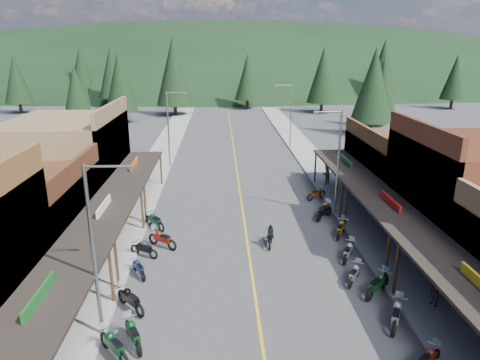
{
  "coord_description": "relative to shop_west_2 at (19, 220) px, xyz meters",
  "views": [
    {
      "loc": [
        -1.71,
        -22.47,
        12.44
      ],
      "look_at": [
        -0.28,
        7.53,
        3.0
      ],
      "focal_mm": 32.0,
      "sensor_mm": 36.0,
      "label": 1
    }
  ],
  "objects": [
    {
      "name": "ridge_hill",
      "position": [
        13.75,
        133.3,
        -2.53
      ],
      "size": [
        310.0,
        140.0,
        60.0
      ],
      "primitive_type": "ellipsoid",
      "color": "black",
      "rests_on": "ground"
    },
    {
      "name": "bike_east_10",
      "position": [
        19.75,
        5.3,
        -1.89
      ],
      "size": [
        2.05,
        2.21,
        1.29
      ],
      "primitive_type": null,
      "rotation": [
        0.0,
        0.0,
        -0.71
      ],
      "color": "black",
      "rests_on": "ground"
    },
    {
      "name": "pine_4",
      "position": [
        31.75,
        58.3,
        4.7
      ],
      "size": [
        5.88,
        5.88,
        12.5
      ],
      "color": "black",
      "rests_on": "ground"
    },
    {
      "name": "shop_west_2",
      "position": [
        0.0,
        0.0,
        0.0
      ],
      "size": [
        10.9,
        9.0,
        6.2
      ],
      "color": "#3F2111",
      "rests_on": "ground"
    },
    {
      "name": "bike_east_7",
      "position": [
        19.29,
        -3.72,
        -1.96
      ],
      "size": [
        1.64,
        2.04,
        1.14
      ],
      "primitive_type": null,
      "rotation": [
        0.0,
        0.0,
        -0.57
      ],
      "color": "#A1A1A7",
      "rests_on": "ground"
    },
    {
      "name": "pine_2",
      "position": [
        3.75,
        56.3,
        5.46
      ],
      "size": [
        6.72,
        6.72,
        14.0
      ],
      "color": "black",
      "rests_on": "ground"
    },
    {
      "name": "streetlight_3",
      "position": [
        20.71,
        28.3,
        1.93
      ],
      "size": [
        2.16,
        0.18,
        8.0
      ],
      "color": "gray",
      "rests_on": "ground"
    },
    {
      "name": "pine_9",
      "position": [
        37.75,
        43.3,
        3.85
      ],
      "size": [
        4.93,
        4.93,
        10.8
      ],
      "color": "black",
      "rests_on": "ground"
    },
    {
      "name": "bike_west_4",
      "position": [
        7.52,
        -9.13,
        -1.88
      ],
      "size": [
        2.07,
        2.24,
        1.31
      ],
      "primitive_type": null,
      "rotation": [
        0.0,
        0.0,
        0.7
      ],
      "color": "#0B3A18",
      "rests_on": "ground"
    },
    {
      "name": "shop_east_2",
      "position": [
        27.54,
        0.0,
        0.99
      ],
      "size": [
        10.9,
        9.0,
        8.2
      ],
      "color": "#562B19",
      "rests_on": "ground"
    },
    {
      "name": "bike_east_8",
      "position": [
        19.72,
        -1.12,
        -1.93
      ],
      "size": [
        1.69,
        2.19,
        1.21
      ],
      "primitive_type": null,
      "rotation": [
        0.0,
        0.0,
        -0.53
      ],
      "color": "#98979C",
      "rests_on": "ground"
    },
    {
      "name": "pine_0",
      "position": [
        -26.25,
        60.3,
        3.95
      ],
      "size": [
        5.04,
        5.04,
        11.0
      ],
      "color": "black",
      "rests_on": "ground"
    },
    {
      "name": "pine_11",
      "position": [
        33.75,
        36.3,
        4.65
      ],
      "size": [
        5.82,
        5.82,
        12.4
      ],
      "color": "black",
      "rests_on": "ground"
    },
    {
      "name": "pine_10",
      "position": [
        -4.25,
        48.3,
        4.25
      ],
      "size": [
        5.38,
        5.38,
        11.6
      ],
      "color": "black",
      "rests_on": "ground"
    },
    {
      "name": "pine_8",
      "position": [
        -8.25,
        38.3,
        3.44
      ],
      "size": [
        4.48,
        4.48,
        10.0
      ],
      "color": "black",
      "rests_on": "ground"
    },
    {
      "name": "bike_east_12",
      "position": [
        20.12,
        9.56,
        -1.96
      ],
      "size": [
        2.06,
        1.68,
        1.15
      ],
      "primitive_type": null,
      "rotation": [
        0.0,
        0.0,
        -0.99
      ],
      "color": "#A33E0B",
      "rests_on": "ground"
    },
    {
      "name": "ground",
      "position": [
        13.75,
        -1.7,
        -2.53
      ],
      "size": [
        220.0,
        220.0,
        0.0
      ],
      "primitive_type": "plane",
      "color": "#38383A",
      "rests_on": "ground"
    },
    {
      "name": "bike_east_11",
      "position": [
        19.79,
        5.69,
        -1.9
      ],
      "size": [
        1.92,
        2.23,
        1.27
      ],
      "primitive_type": null,
      "rotation": [
        0.0,
        0.0,
        -0.64
      ],
      "color": "#AB4E0C",
      "rests_on": "ground"
    },
    {
      "name": "shop_east_3",
      "position": [
        27.51,
        9.6,
        -0.0
      ],
      "size": [
        10.9,
        10.2,
        6.2
      ],
      "color": "#4C2D16",
      "rests_on": "ground"
    },
    {
      "name": "pine_3",
      "position": [
        17.75,
        64.3,
        3.95
      ],
      "size": [
        5.04,
        5.04,
        11.0
      ],
      "color": "black",
      "rests_on": "ground"
    },
    {
      "name": "sidewalk_west",
      "position": [
        5.05,
        18.3,
        -2.46
      ],
      "size": [
        3.4,
        94.0,
        0.15
      ],
      "primitive_type": "cube",
      "color": "gray",
      "rests_on": "ground"
    },
    {
      "name": "bike_west_9",
      "position": [
        8.24,
        1.07,
        -1.88
      ],
      "size": [
        2.3,
        1.96,
        1.31
      ],
      "primitive_type": null,
      "rotation": [
        0.0,
        0.0,
        0.94
      ],
      "color": "maroon",
      "rests_on": "ground"
    },
    {
      "name": "pine_1",
      "position": [
        -10.25,
        68.3,
        4.7
      ],
      "size": [
        5.88,
        5.88,
        12.5
      ],
      "color": "black",
      "rests_on": "ground"
    },
    {
      "name": "bike_west_10",
      "position": [
        7.33,
        4.11,
        -1.87
      ],
      "size": [
        2.04,
        2.29,
        1.32
      ],
      "primitive_type": null,
      "rotation": [
        0.0,
        0.0,
        0.67
      ],
      "color": "#0B391D",
      "rests_on": "ground"
    },
    {
      "name": "rider_on_bike",
      "position": [
        15.2,
        1.07,
        -1.92
      ],
      "size": [
        0.9,
        2.06,
        1.52
      ],
      "rotation": [
        0.0,
        0.0,
        -0.12
      ],
      "color": "black",
      "rests_on": "ground"
    },
    {
      "name": "streetlight_2",
      "position": [
        20.71,
        6.3,
        1.93
      ],
      "size": [
        2.16,
        0.18,
        8.0
      ],
      "color": "gray",
      "rests_on": "ground"
    },
    {
      "name": "bike_east_4",
      "position": [
        20.16,
        -10.49,
        -1.97
      ],
      "size": [
        1.96,
        1.69,
        1.12
      ],
      "primitive_type": null,
      "rotation": [
        0.0,
        0.0,
        -0.93
      ],
      "color": "maroon",
      "rests_on": "ground"
    },
    {
      "name": "pedestrian_east_b",
      "position": [
        21.81,
        13.35,
        -1.44
      ],
      "size": [
        1.04,
        0.99,
        1.88
      ],
      "primitive_type": "imported",
      "rotation": [
        0.0,
        0.0,
        3.84
      ],
      "color": "brown",
      "rests_on": "sidewalk_east"
    },
    {
      "name": "bike_west_5",
      "position": [
        8.17,
        -8.38,
        -1.9
      ],
      "size": [
        1.64,
        2.3,
        1.26
      ],
      "primitive_type": null,
      "rotation": [
        0.0,
        0.0,
        0.46
      ],
      "color": "#0C3F17",
      "rests_on": "ground"
    },
    {
      "name": "streetlight_0",
      "position": [
        6.8,
        -7.7,
        1.93
      ],
      "size": [
        2.16,
        0.18,
        8.0
      ],
      "color": "gray",
      "rests_on": "ground"
    },
    {
      "name": "pine_6",
      "position": [
        59.75,
        62.3,
        3.95
      ],
      "size": [
        5.04,
        5.04,
        11.0
      ],
      "color": "black",
      "rests_on": "ground"
    },
    {
      "name": "shop_west_3",
      "position": [
        -0.03,
        9.6,
        0.99
      ],
      "size": [
        10.9,
        10.2,
        8.2
      ],
      "color": "brown",
      "rests_on": "ground"
    },
    {
      "name": "bike_east_5",
      "position": [
        20.06,
        -7.6,
        -1.86
      ],
      "size": [
        1.78,
        2.44,
        1.34
      ],
      "primitive_type": null,
      "rotation": [
        0.0,
        0.0,
        -0.48
      ],
      "color": "gray",
      "rests_on": "ground"
    },
    {
      "name": "sidewalk_east",
      "position": [
        22.45,
        18.3,
        -2.46
      ],
      "size": [
        3.4,
        94.0,
        0.15
      ],
      "primitive_type": "cube",
      "color": "gray",
      "rests_on": "ground"
    },
    {
      "name": "bike_west_8",
      "position": [
        7.27,
        -0.15,
        -1.97
      ],
      "size": [
        2.05,
        1.54,
        1.13
      ],
      "primitive_type": null,
      "rotation": [
        0.0,
        0.0,
        1.06
      ],
      "color": "black",
      "rests_on": "ground"
    },
    {
      "name": "pine_7",
      "position": [
        -18.25,
        74.3,
        4.7
      ],
      "size": [
        5.88,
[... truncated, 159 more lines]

